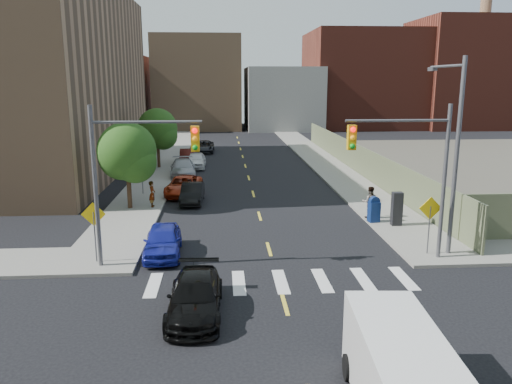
{
  "coord_description": "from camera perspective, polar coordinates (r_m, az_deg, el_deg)",
  "views": [
    {
      "loc": [
        -2.2,
        -14.77,
        7.97
      ],
      "look_at": [
        -0.37,
        11.73,
        2.0
      ],
      "focal_mm": 35.0,
      "sensor_mm": 36.0,
      "label": 1
    }
  ],
  "objects": [
    {
      "name": "bg_bldg_fareast",
      "position": [
        93.83,
        21.97,
        12.4
      ],
      "size": [
        14.0,
        16.0,
        18.0
      ],
      "primitive_type": "cube",
      "color": "#592319",
      "rests_on": "ground"
    },
    {
      "name": "bg_bldg_center",
      "position": [
        85.44,
        2.97,
        10.66
      ],
      "size": [
        12.0,
        16.0,
        10.0
      ],
      "primitive_type": "cube",
      "color": "gray",
      "rests_on": "ground"
    },
    {
      "name": "warn_sign_midwest",
      "position": [
        35.73,
        -12.92,
        2.71
      ],
      "size": [
        1.06,
        0.06,
        2.83
      ],
      "color": "#59595E",
      "rests_on": "ground"
    },
    {
      "name": "parked_car_white",
      "position": [
        46.6,
        -6.86,
        3.63
      ],
      "size": [
        1.79,
        4.28,
        1.45
      ],
      "primitive_type": "imported",
      "rotation": [
        0.0,
        0.0,
        -0.02
      ],
      "color": "silver",
      "rests_on": "ground"
    },
    {
      "name": "signal_nw",
      "position": [
        21.39,
        -14.1,
        3.02
      ],
      "size": [
        4.59,
        0.3,
        7.0
      ],
      "color": "#59595E",
      "rests_on": "ground"
    },
    {
      "name": "black_sedan",
      "position": [
        17.75,
        -6.97,
        -11.78
      ],
      "size": [
        1.94,
        4.55,
        1.31
      ],
      "primitive_type": "imported",
      "rotation": [
        0.0,
        0.0,
        -0.02
      ],
      "color": "black",
      "rests_on": "ground"
    },
    {
      "name": "parked_car_red",
      "position": [
        35.66,
        -8.25,
        0.71
      ],
      "size": [
        2.65,
        4.97,
        1.33
      ],
      "primitive_type": "imported",
      "rotation": [
        0.0,
        0.0,
        -0.1
      ],
      "color": "#A82D10",
      "rests_on": "ground"
    },
    {
      "name": "fence_north",
      "position": [
        44.88,
        11.38,
        3.8
      ],
      "size": [
        0.12,
        44.0,
        2.5
      ],
      "primitive_type": "cube",
      "color": "#646A4A",
      "rests_on": "ground"
    },
    {
      "name": "parked_car_silver",
      "position": [
        42.41,
        -8.36,
        2.71
      ],
      "size": [
        2.43,
        5.2,
        1.47
      ],
      "primitive_type": "imported",
      "rotation": [
        0.0,
        0.0,
        0.07
      ],
      "color": "#989A9F",
      "rests_on": "ground"
    },
    {
      "name": "bg_bldg_west",
      "position": [
        87.08,
        -17.4,
        10.8
      ],
      "size": [
        14.0,
        18.0,
        12.0
      ],
      "primitive_type": "cube",
      "color": "#592319",
      "rests_on": "ground"
    },
    {
      "name": "pedestrian_east",
      "position": [
        29.59,
        12.87,
        -1.14
      ],
      "size": [
        1.0,
        0.83,
        1.85
      ],
      "primitive_type": "imported",
      "rotation": [
        0.0,
        0.0,
        2.98
      ],
      "color": "gray",
      "rests_on": "sidewalk_ne"
    },
    {
      "name": "parked_car_blue",
      "position": [
        23.61,
        -10.6,
        -5.49
      ],
      "size": [
        1.86,
        4.21,
        1.41
      ],
      "primitive_type": "imported",
      "rotation": [
        0.0,
        0.0,
        0.05
      ],
      "color": "#1B2299",
      "rests_on": "ground"
    },
    {
      "name": "warn_sign_nw",
      "position": [
        22.8,
        -18.04,
        -3.17
      ],
      "size": [
        1.06,
        0.06,
        2.83
      ],
      "color": "#59595E",
      "rests_on": "ground"
    },
    {
      "name": "signal_ne",
      "position": [
        22.59,
        17.38,
        3.32
      ],
      "size": [
        4.59,
        0.3,
        7.0
      ],
      "color": "#59595E",
      "rests_on": "ground"
    },
    {
      "name": "payphone",
      "position": [
        28.44,
        15.79,
        -1.85
      ],
      "size": [
        0.55,
        0.45,
        1.85
      ],
      "primitive_type": "cube",
      "rotation": [
        0.0,
        0.0,
        -0.01
      ],
      "color": "black",
      "rests_on": "sidewalk_ne"
    },
    {
      "name": "pedestrian_west",
      "position": [
        32.01,
        -11.78,
        -0.23
      ],
      "size": [
        0.42,
        0.62,
        1.65
      ],
      "primitive_type": "imported",
      "rotation": [
        0.0,
        0.0,
        1.62
      ],
      "color": "gray",
      "rests_on": "sidewalk_nw"
    },
    {
      "name": "mailbox",
      "position": [
        28.84,
        13.34,
        -1.96
      ],
      "size": [
        0.68,
        0.57,
        1.47
      ],
      "rotation": [
        0.0,
        0.0,
        0.19
      ],
      "color": "navy",
      "rests_on": "sidewalk_ne"
    },
    {
      "name": "bg_bldg_east",
      "position": [
        90.08,
        11.92,
        12.42
      ],
      "size": [
        18.0,
        18.0,
        16.0
      ],
      "primitive_type": "cube",
      "color": "#592319",
      "rests_on": "ground"
    },
    {
      "name": "ground",
      "position": [
        16.93,
        4.14,
        -15.46
      ],
      "size": [
        160.0,
        160.0,
        0.0
      ],
      "primitive_type": "plane",
      "color": "black",
      "rests_on": "ground"
    },
    {
      "name": "parked_car_black",
      "position": [
        33.3,
        -7.29,
        -0.13
      ],
      "size": [
        1.52,
        4.0,
        1.3
      ],
      "primitive_type": "imported",
      "rotation": [
        0.0,
        0.0,
        -0.03
      ],
      "color": "black",
      "rests_on": "ground"
    },
    {
      "name": "bg_bldg_midwest",
      "position": [
        86.86,
        -6.6,
        12.27
      ],
      "size": [
        14.0,
        16.0,
        15.0
      ],
      "primitive_type": "cube",
      "color": "#8C6B4C",
      "rests_on": "ground"
    },
    {
      "name": "streetlight_ne",
      "position": [
        24.2,
        21.64,
        5.25
      ],
      "size": [
        0.25,
        3.7,
        9.0
      ],
      "color": "#59595E",
      "rests_on": "ground"
    },
    {
      "name": "parked_car_grey",
      "position": [
        56.71,
        -5.95,
        5.18
      ],
      "size": [
        2.23,
        4.74,
        1.31
      ],
      "primitive_type": "imported",
      "rotation": [
        0.0,
        0.0,
        -0.01
      ],
      "color": "black",
      "rests_on": "ground"
    },
    {
      "name": "cargo_van",
      "position": [
        13.17,
        15.91,
        -18.95
      ],
      "size": [
        2.32,
        4.98,
        2.22
      ],
      "rotation": [
        0.0,
        0.0,
        -0.07
      ],
      "color": "white",
      "rests_on": "ground"
    },
    {
      "name": "tree_west_far",
      "position": [
        46.4,
        -11.19,
        6.87
      ],
      "size": [
        3.66,
        3.64,
        5.52
      ],
      "color": "#332114",
      "rests_on": "ground"
    },
    {
      "name": "sidewalk_nw",
      "position": [
        57.1,
        -9.51,
        4.54
      ],
      "size": [
        3.5,
        73.0,
        0.15
      ],
      "primitive_type": "cube",
      "color": "gray",
      "rests_on": "ground"
    },
    {
      "name": "warn_sign_ne",
      "position": [
        24.01,
        19.26,
        -2.47
      ],
      "size": [
        1.06,
        0.06,
        2.83
      ],
      "color": "#59595E",
      "rests_on": "ground"
    },
    {
      "name": "sidewalk_ne",
      "position": [
        57.69,
        6.05,
        4.73
      ],
      "size": [
        3.5,
        73.0,
        0.15
      ],
      "primitive_type": "cube",
      "color": "gray",
      "rests_on": "ground"
    },
    {
      "name": "smokestack",
      "position": [
        95.79,
        24.45,
        15.18
      ],
      "size": [
        1.8,
        1.8,
        28.0
      ],
      "primitive_type": "cylinder",
      "color": "#8C6B4C",
      "rests_on": "ground"
    },
    {
      "name": "tree_west_near",
      "position": [
        31.68,
        -14.49,
        4.11
      ],
      "size": [
        3.66,
        3.64,
        5.52
      ],
      "color": "#332114",
      "rests_on": "ground"
    },
    {
      "name": "parked_car_maroon",
      "position": [
        48.77,
        -7.8,
        4.0
      ],
      "size": [
        1.76,
        4.45,
        1.44
      ],
      "primitive_type": "imported",
      "rotation": [
        0.0,
        0.0,
        0.05
      ],
      "color": "#3E100C",
      "rests_on": "ground"
    }
  ]
}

